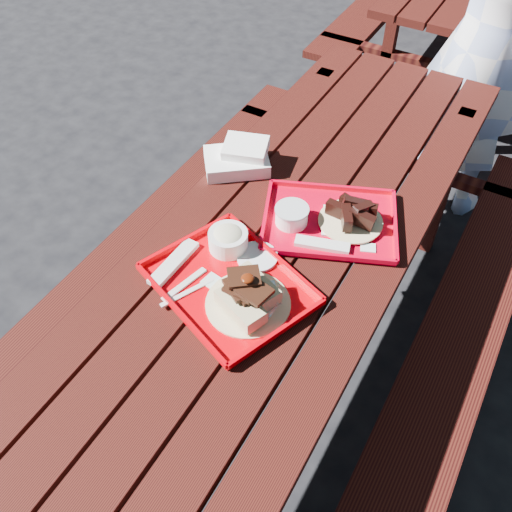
% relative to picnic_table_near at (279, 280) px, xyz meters
% --- Properties ---
extents(ground, '(60.00, 60.00, 0.00)m').
position_rel_picnic_table_near_xyz_m(ground, '(0.00, 0.00, -0.56)').
color(ground, black).
rests_on(ground, ground).
extents(picnic_table_near, '(1.41, 2.40, 0.75)m').
position_rel_picnic_table_near_xyz_m(picnic_table_near, '(0.00, 0.00, 0.00)').
color(picnic_table_near, '#3C120B').
rests_on(picnic_table_near, ground).
extents(near_tray, '(0.53, 0.47, 0.14)m').
position_rel_picnic_table_near_xyz_m(near_tray, '(-0.03, -0.22, 0.22)').
color(near_tray, '#D50008').
rests_on(near_tray, picnic_table_near).
extents(far_tray, '(0.49, 0.44, 0.07)m').
position_rel_picnic_table_near_xyz_m(far_tray, '(0.09, 0.13, 0.21)').
color(far_tray, red).
rests_on(far_tray, picnic_table_near).
extents(white_cloth, '(0.26, 0.25, 0.09)m').
position_rel_picnic_table_near_xyz_m(white_cloth, '(-0.29, 0.24, 0.23)').
color(white_cloth, white).
rests_on(white_cloth, picnic_table_near).
extents(person, '(0.70, 0.59, 1.63)m').
position_rel_picnic_table_near_xyz_m(person, '(0.23, 1.40, 0.25)').
color(person, '#A9BAEC').
rests_on(person, ground).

